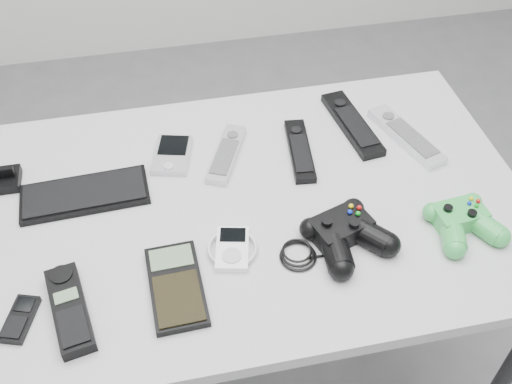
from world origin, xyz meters
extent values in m
plane|color=slate|center=(0.00, 0.00, 0.00)|extent=(3.50, 3.50, 0.00)
cube|color=#ADACAF|center=(-0.08, -0.01, 0.71)|extent=(1.08, 0.69, 0.03)
cylinder|color=black|center=(0.41, -0.31, 0.35)|extent=(0.03, 0.03, 0.69)
cylinder|color=black|center=(-0.58, 0.29, 0.35)|extent=(0.03, 0.03, 0.69)
cylinder|color=black|center=(0.41, 0.29, 0.35)|extent=(0.03, 0.03, 0.69)
cube|color=black|center=(-0.41, 0.07, 0.73)|extent=(0.25, 0.12, 0.02)
cube|color=silver|center=(-0.23, 0.15, 0.73)|extent=(0.10, 0.13, 0.02)
cube|color=silver|center=(-0.12, 0.13, 0.73)|extent=(0.11, 0.18, 0.02)
cube|color=black|center=(0.04, 0.11, 0.73)|extent=(0.06, 0.19, 0.02)
cube|color=black|center=(0.18, 0.17, 0.73)|extent=(0.08, 0.23, 0.02)
cube|color=silver|center=(0.28, 0.11, 0.73)|extent=(0.11, 0.22, 0.02)
cube|color=black|center=(-0.52, -0.20, 0.73)|extent=(0.06, 0.10, 0.01)
cube|color=black|center=(-0.44, -0.20, 0.74)|extent=(0.09, 0.18, 0.03)
cube|color=black|center=(-0.26, -0.18, 0.73)|extent=(0.10, 0.18, 0.02)
cube|color=white|center=(-0.15, -0.12, 0.73)|extent=(0.11, 0.12, 0.02)
camera|label=1|loc=(-0.25, -0.80, 1.58)|focal=42.00mm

